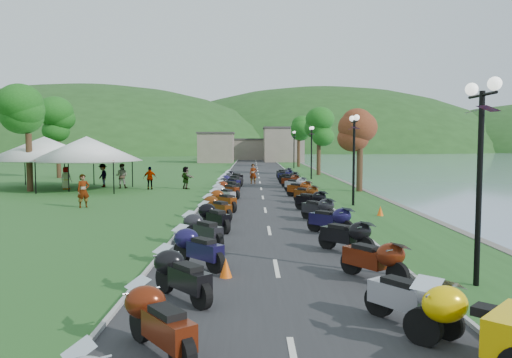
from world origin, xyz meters
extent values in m
plane|color=#2D6427|center=(0.00, 0.00, 0.00)|extent=(400.00, 400.00, 0.00)
cube|color=#2B2B2D|center=(0.00, 40.00, 0.01)|extent=(7.00, 120.00, 0.02)
cube|color=gray|center=(-2.00, 85.00, 2.50)|extent=(18.00, 16.00, 5.00)
imported|color=slate|center=(-9.89, 17.28, 0.00)|extent=(0.83, 0.78, 1.83)
imported|color=slate|center=(-10.77, 28.65, 0.00)|extent=(0.94, 0.53, 1.93)
imported|color=slate|center=(-12.57, 29.78, 0.00)|extent=(1.12, 1.27, 1.87)
cone|color=#F2590C|center=(-1.37, 3.06, 0.27)|extent=(0.34, 0.34, 0.53)
camera|label=1|loc=(-0.68, -9.81, 3.56)|focal=35.00mm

